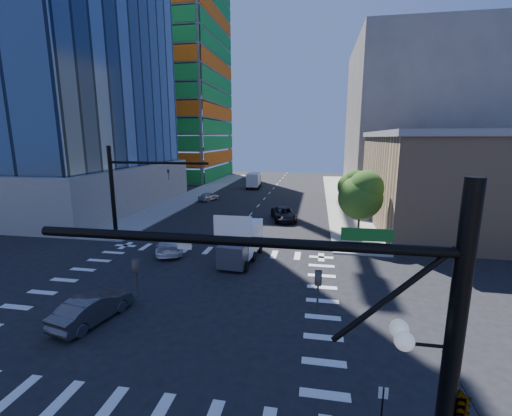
# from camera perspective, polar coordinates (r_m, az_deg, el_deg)

# --- Properties ---
(ground) EXTENTS (160.00, 160.00, 0.00)m
(ground) POSITION_cam_1_polar(r_m,az_deg,el_deg) (22.97, -12.78, -14.20)
(ground) COLOR black
(ground) RESTS_ON ground
(road_markings) EXTENTS (20.00, 20.00, 0.01)m
(road_markings) POSITION_cam_1_polar(r_m,az_deg,el_deg) (22.97, -12.78, -14.19)
(road_markings) COLOR silver
(road_markings) RESTS_ON ground
(sidewalk_ne) EXTENTS (5.00, 60.00, 0.15)m
(sidewalk_ne) POSITION_cam_1_polar(r_m,az_deg,el_deg) (59.91, 13.91, 1.88)
(sidewalk_ne) COLOR gray
(sidewalk_ne) RESTS_ON ground
(sidewalk_nw) EXTENTS (5.00, 60.00, 0.15)m
(sidewalk_nw) POSITION_cam_1_polar(r_m,az_deg,el_deg) (63.31, -9.30, 2.59)
(sidewalk_nw) COLOR gray
(sidewalk_nw) RESTS_ON ground
(construction_building) EXTENTS (25.16, 34.50, 70.60)m
(construction_building) POSITION_cam_1_polar(r_m,az_deg,el_deg) (89.66, -14.55, 20.76)
(construction_building) COLOR slate
(construction_building) RESTS_ON ground
(commercial_building) EXTENTS (20.50, 22.50, 10.60)m
(commercial_building) POSITION_cam_1_polar(r_m,az_deg,el_deg) (44.43, 32.08, 3.95)
(commercial_building) COLOR tan
(commercial_building) RESTS_ON ground
(bg_building_ne) EXTENTS (24.00, 30.00, 28.00)m
(bg_building_ne) POSITION_cam_1_polar(r_m,az_deg,el_deg) (76.37, 24.95, 13.69)
(bg_building_ne) COLOR #655F5B
(bg_building_ne) RESTS_ON ground
(signal_mast_se) EXTENTS (10.51, 2.48, 9.00)m
(signal_mast_se) POSITION_cam_1_polar(r_m,az_deg,el_deg) (9.20, 24.13, -21.72)
(signal_mast_se) COLOR black
(signal_mast_se) RESTS_ON sidewalk_se
(signal_mast_nw) EXTENTS (10.20, 0.40, 9.00)m
(signal_mast_nw) POSITION_cam_1_polar(r_m,az_deg,el_deg) (35.84, -20.89, 3.82)
(signal_mast_nw) COLOR black
(signal_mast_nw) RESTS_ON sidewalk_nw
(tree_south) EXTENTS (4.16, 4.16, 6.82)m
(tree_south) POSITION_cam_1_polar(r_m,az_deg,el_deg) (33.54, 17.26, 2.18)
(tree_south) COLOR #382316
(tree_south) RESTS_ON sidewalk_ne
(tree_north) EXTENTS (3.54, 3.52, 5.78)m
(tree_north) POSITION_cam_1_polar(r_m,az_deg,el_deg) (45.47, 15.79, 3.75)
(tree_north) COLOR #382316
(tree_north) RESTS_ON sidewalk_ne
(no_parking_sign) EXTENTS (0.30, 0.06, 2.20)m
(no_parking_sign) POSITION_cam_1_polar(r_m,az_deg,el_deg) (13.32, 20.24, -29.02)
(no_parking_sign) COLOR black
(no_parking_sign) RESTS_ON ground
(car_nb_far) EXTENTS (3.93, 6.05, 1.55)m
(car_nb_far) POSITION_cam_1_polar(r_m,az_deg,el_deg) (41.70, 4.66, -1.02)
(car_nb_far) COLOR black
(car_nb_far) RESTS_ON ground
(car_sb_near) EXTENTS (3.85, 5.80, 1.56)m
(car_sb_near) POSITION_cam_1_polar(r_m,az_deg,el_deg) (31.20, -14.05, -5.71)
(car_sb_near) COLOR white
(car_sb_near) RESTS_ON ground
(car_sb_mid) EXTENTS (2.93, 4.29, 1.36)m
(car_sb_mid) POSITION_cam_1_polar(r_m,az_deg,el_deg) (55.18, -7.87, 1.93)
(car_sb_mid) COLOR silver
(car_sb_mid) RESTS_ON ground
(car_sb_cross) EXTENTS (2.56, 4.89, 1.53)m
(car_sb_cross) POSITION_cam_1_polar(r_m,az_deg,el_deg) (21.43, -25.56, -14.81)
(car_sb_cross) COLOR #434246
(car_sb_cross) RESTS_ON ground
(box_truck_near) EXTENTS (2.78, 5.67, 2.89)m
(box_truck_near) POSITION_cam_1_polar(r_m,az_deg,el_deg) (27.96, -2.58, -6.33)
(box_truck_near) COLOR black
(box_truck_near) RESTS_ON ground
(box_truck_far) EXTENTS (2.84, 5.96, 3.05)m
(box_truck_far) POSITION_cam_1_polar(r_m,az_deg,el_deg) (68.34, -0.33, 4.48)
(box_truck_far) COLOR black
(box_truck_far) RESTS_ON ground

